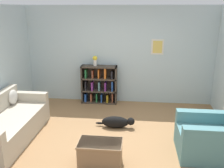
{
  "coord_description": "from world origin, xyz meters",
  "views": [
    {
      "loc": [
        0.52,
        -4.39,
        2.53
      ],
      "look_at": [
        0.0,
        0.4,
        1.05
      ],
      "focal_mm": 40.0,
      "sensor_mm": 36.0,
      "label": 1
    }
  ],
  "objects_px": {
    "recliner_chair": "(213,137)",
    "dog": "(117,122)",
    "bookshelf": "(99,85)",
    "couch": "(7,125)",
    "vase": "(95,60)",
    "coffee_table": "(100,153)"
  },
  "relations": [
    {
      "from": "coffee_table",
      "to": "vase",
      "type": "relative_size",
      "value": 2.67
    },
    {
      "from": "bookshelf",
      "to": "recliner_chair",
      "type": "bearing_deg",
      "value": -44.45
    },
    {
      "from": "couch",
      "to": "vase",
      "type": "relative_size",
      "value": 7.63
    },
    {
      "from": "dog",
      "to": "coffee_table",
      "type": "bearing_deg",
      "value": -96.35
    },
    {
      "from": "bookshelf",
      "to": "recliner_chair",
      "type": "distance_m",
      "value": 3.35
    },
    {
      "from": "bookshelf",
      "to": "recliner_chair",
      "type": "xyz_separation_m",
      "value": [
        2.39,
        -2.34,
        -0.15
      ]
    },
    {
      "from": "bookshelf",
      "to": "coffee_table",
      "type": "xyz_separation_m",
      "value": [
        0.46,
        -2.86,
        -0.28
      ]
    },
    {
      "from": "coffee_table",
      "to": "dog",
      "type": "relative_size",
      "value": 0.84
    },
    {
      "from": "recliner_chair",
      "to": "dog",
      "type": "bearing_deg",
      "value": 154.24
    },
    {
      "from": "recliner_chair",
      "to": "coffee_table",
      "type": "bearing_deg",
      "value": -164.92
    },
    {
      "from": "recliner_chair",
      "to": "vase",
      "type": "relative_size",
      "value": 3.95
    },
    {
      "from": "coffee_table",
      "to": "couch",
      "type": "bearing_deg",
      "value": 161.63
    },
    {
      "from": "couch",
      "to": "vase",
      "type": "height_order",
      "value": "vase"
    },
    {
      "from": "couch",
      "to": "vase",
      "type": "xyz_separation_m",
      "value": [
        1.42,
        2.19,
        0.89
      ]
    },
    {
      "from": "recliner_chair",
      "to": "dog",
      "type": "distance_m",
      "value": 1.98
    },
    {
      "from": "couch",
      "to": "dog",
      "type": "height_order",
      "value": "couch"
    },
    {
      "from": "bookshelf",
      "to": "vase",
      "type": "relative_size",
      "value": 3.81
    },
    {
      "from": "vase",
      "to": "couch",
      "type": "bearing_deg",
      "value": -122.93
    },
    {
      "from": "coffee_table",
      "to": "recliner_chair",
      "type": "bearing_deg",
      "value": 15.08
    },
    {
      "from": "couch",
      "to": "recliner_chair",
      "type": "xyz_separation_m",
      "value": [
        3.91,
        -0.14,
        0.04
      ]
    },
    {
      "from": "coffee_table",
      "to": "dog",
      "type": "distance_m",
      "value": 1.39
    },
    {
      "from": "bookshelf",
      "to": "couch",
      "type": "bearing_deg",
      "value": -124.56
    }
  ]
}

